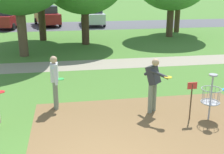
{
  "coord_description": "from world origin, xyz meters",
  "views": [
    {
      "loc": [
        -0.57,
        -4.83,
        3.81
      ],
      "look_at": [
        0.84,
        3.72,
        1.0
      ],
      "focal_mm": 46.32,
      "sensor_mm": 36.0,
      "label": 1
    }
  ],
  "objects": [
    {
      "name": "player_waiting_left",
      "position": [
        2.0,
        3.09,
        0.99
      ],
      "size": [
        0.64,
        1.1,
        1.71
      ],
      "color": "slate",
      "rests_on": "ground"
    },
    {
      "name": "parked_car_center_left",
      "position": [
        -2.12,
        23.44,
        0.92
      ],
      "size": [
        2.72,
        4.5,
        1.84
      ],
      "color": "maroon",
      "rests_on": "ground"
    },
    {
      "name": "dirt_tee_pad",
      "position": [
        1.68,
        2.22,
        0.0
      ],
      "size": [
        6.57,
        4.08,
        0.01
      ],
      "primitive_type": "cube",
      "color": "brown",
      "rests_on": "ground"
    },
    {
      "name": "parked_car_center_right",
      "position": [
        2.15,
        22.94,
        0.92
      ],
      "size": [
        2.06,
        4.25,
        1.84
      ],
      "color": "silver",
      "rests_on": "ground"
    },
    {
      "name": "disc_golf_basket",
      "position": [
        3.42,
        2.32,
        0.75
      ],
      "size": [
        0.98,
        0.58,
        1.39
      ],
      "color": "#9E9EA3",
      "rests_on": "ground"
    },
    {
      "name": "parked_car_leftmost",
      "position": [
        -5.51,
        22.31,
        0.92
      ],
      "size": [
        2.48,
        4.44,
        1.84
      ],
      "color": "maroon",
      "rests_on": "ground"
    },
    {
      "name": "frisbee_near_basket",
      "position": [
        5.26,
        4.51,
        0.01
      ],
      "size": [
        0.22,
        0.22,
        0.02
      ],
      "primitive_type": "cylinder",
      "color": "#1E93DB",
      "rests_on": "ground"
    },
    {
      "name": "player_throwing",
      "position": [
        -0.94,
        3.88,
        0.97
      ],
      "size": [
        0.41,
        0.47,
        1.71
      ],
      "color": "slate",
      "rests_on": "ground"
    },
    {
      "name": "parking_lot_strip",
      "position": [
        0.0,
        22.87,
        0.0
      ],
      "size": [
        36.0,
        6.0,
        0.01
      ],
      "primitive_type": "cube",
      "color": "#4C4C51",
      "rests_on": "ground"
    },
    {
      "name": "gravel_path",
      "position": [
        0.0,
        8.87,
        0.0
      ],
      "size": [
        40.0,
        1.83,
        0.0
      ],
      "primitive_type": "cube",
      "color": "gray",
      "rests_on": "ground"
    }
  ]
}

